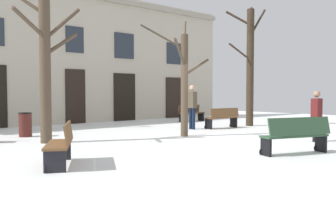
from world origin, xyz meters
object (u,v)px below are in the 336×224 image
Objects in this scene: tree_near_facade at (250,65)px; bench_back_to_back_right at (222,118)px; streetlamp at (47,69)px; bench_far_corner at (61,144)px; person_near_bench at (316,114)px; tree_center at (46,61)px; litter_bin at (25,125)px; bench_near_center_tree at (191,113)px; person_by_shop_door at (192,104)px; bench_back_to_back_left at (296,135)px; tree_right_of_center at (184,81)px.

tree_near_facade is 2.95m from bench_back_to_back_right.
streetlamp reaches higher than bench_far_corner.
person_near_bench is (4.51, -9.33, -1.60)m from streetlamp.
tree_center is 2.91m from litter_bin.
bench_near_center_tree reaches higher than bench_back_to_back_right.
person_by_shop_door is (7.75, 3.83, 0.57)m from bench_far_corner.
tree_near_facade is 3.20× the size of bench_back_to_back_right.
bench_near_center_tree is at bearing -101.91° from bench_back_to_back_left.
streetlamp is 2.14× the size of bench_back_to_back_left.
tree_near_facade is 8.84m from streetlamp.
bench_back_to_back_right is at bearing -109.51° from person_near_bench.
bench_far_corner is 5.62m from bench_back_to_back_left.
streetlamp is 2.54× the size of bench_far_corner.
litter_bin is at bearing 85.65° from tree_center.
tree_right_of_center is at bearing 142.02° from bench_far_corner.
bench_back_to_back_left is (-3.95, -5.74, 0.03)m from bench_back_to_back_right.
person_by_shop_door is (-1.25, 0.57, 0.57)m from bench_back_to_back_right.
person_by_shop_door is at bearing -95.06° from person_near_bench.
tree_near_facade is 3.35× the size of person_near_bench.
tree_center is 2.80× the size of bench_near_center_tree.
streetlamp is at bearing 49.16° from litter_bin.
streetlamp is 2.44× the size of bench_back_to_back_right.
bench_far_corner is 9.57m from bench_back_to_back_right.
tree_center is at bearing 96.32° from person_by_shop_door.
person_by_shop_door is at bearing -17.11° from litter_bin.
bench_back_to_back_right is 6.97m from bench_back_to_back_left.
tree_center is 7.46m from bench_back_to_back_left.
streetlamp is at bearing -171.41° from bench_far_corner.
tree_right_of_center is 2.57× the size of bench_far_corner.
bench_far_corner is at bearing -104.81° from litter_bin.
tree_near_facade is 1.31× the size of streetlamp.
tree_right_of_center is at bearing -78.04° from bench_back_to_back_left.
person_near_bench is (7.75, -1.60, 0.41)m from bench_far_corner.
bench_far_corner is (-1.36, -3.70, -2.02)m from tree_center.
tree_near_facade is at bearing -15.16° from litter_bin.
tree_center is 8.45m from person_near_bench.
tree_near_facade is 2.81× the size of bench_back_to_back_left.
person_near_bench is at bearing -39.67° from tree_center.
person_near_bench is at bearing -64.17° from streetlamp.
person_by_shop_door reaches higher than bench_back_to_back_left.
bench_near_center_tree is at bearing 153.83° from bench_far_corner.
person_by_shop_door is 5.42m from person_near_bench.
person_by_shop_door is (2.70, 6.31, 0.54)m from bench_back_to_back_left.
litter_bin is at bearing -47.48° from bench_back_to_back_left.
bench_back_to_back_right is (5.76, -4.47, -2.01)m from streetlamp.
tree_center is 1.14× the size of tree_right_of_center.
person_by_shop_door is at bearing 1.14° from tree_center.
bench_far_corner is 0.84× the size of bench_back_to_back_left.
person_near_bench is (2.11, -3.73, -1.04)m from tree_right_of_center.
tree_near_facade is 9.93m from litter_bin.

